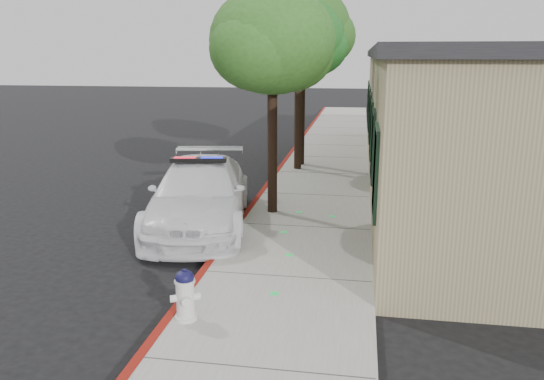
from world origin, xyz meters
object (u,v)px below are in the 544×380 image
Objects in this scene: fire_hydrant at (185,295)px; street_tree_far at (303,30)px; street_tree_mid at (300,40)px; clapboard_building at (483,118)px; police_car at (200,195)px; street_tree_near at (273,46)px.

street_tree_far reaches higher than fire_hydrant.
street_tree_far is (0.02, 0.72, 0.35)m from street_tree_mid.
street_tree_far reaches higher than street_tree_mid.
fire_hydrant is 12.20m from street_tree_mid.
fire_hydrant is 0.14× the size of street_tree_mid.
street_tree_mid is at bearing 173.75° from clapboard_building.
street_tree_far reaches higher than clapboard_building.
police_car is 1.05× the size of street_tree_near.
street_tree_far is at bearing 65.82° from fire_hydrant.
street_tree_near reaches higher than clapboard_building.
fire_hydrant is 13.00m from street_tree_far.
street_tree_far is (1.64, 7.31, 4.09)m from police_car.
police_car is at bearing -103.77° from street_tree_mid.
street_tree_mid reaches higher than street_tree_near.
street_tree_far reaches higher than police_car.
street_tree_near is 0.88× the size of street_tree_far.
clapboard_building is 6.47m from street_tree_mid.
clapboard_building is at bearing -6.25° from street_tree_mid.
street_tree_mid is 0.80m from street_tree_far.
clapboard_building reaches higher than fire_hydrant.
street_tree_near is 6.29m from street_tree_far.
street_tree_near is at bearing 64.19° from fire_hydrant.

